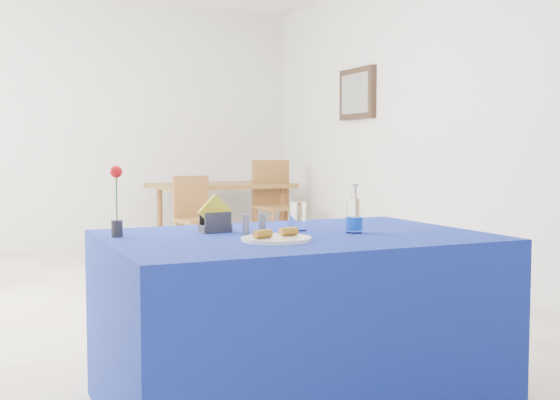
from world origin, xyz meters
The scene contains 16 objects.
floor centered at (0.00, 0.00, 0.00)m, with size 7.00×7.00×0.00m, color beige.
room_shell centered at (0.00, 0.00, 1.75)m, with size 7.00×7.00×7.00m.
picture_frame centered at (2.47, 1.60, 1.70)m, with size 0.06×0.64×0.52m, color black.
picture_art centered at (2.44, 1.60, 1.70)m, with size 0.02×0.52×0.40m, color #998C66.
plate centered at (-0.08, -2.10, 0.77)m, with size 0.28×0.28×0.01m, color white.
drinking_glass centered at (0.16, -1.80, 0.82)m, with size 0.08×0.08×0.13m, color white.
salt_shaker centered at (-0.10, -1.82, 0.80)m, with size 0.03×0.03×0.09m, color gray.
pepper_shaker centered at (-0.03, -1.85, 0.80)m, with size 0.03×0.03×0.09m, color slate.
blue_table centered at (0.09, -1.93, 0.38)m, with size 1.60×1.10×0.76m.
water_bottle centered at (0.35, -1.98, 0.83)m, with size 0.08×0.08×0.21m.
napkin_holder centered at (-0.20, -1.72, 0.81)m, with size 0.16×0.08×0.17m.
rose_vase centered at (-0.63, -1.71, 0.91)m, with size 0.05×0.05×0.30m.
oak_table centered at (1.42, 2.83, 0.68)m, with size 1.55×1.05×0.76m.
chair_bg_left centered at (0.89, 2.06, 0.50)m, with size 0.45×0.45×0.87m.
chair_bg_right centered at (1.92, 2.41, 0.59)m, with size 0.50×0.50×1.02m.
banana_pieces centered at (-0.07, -2.09, 0.79)m, with size 0.21×0.09×0.03m.
Camera 1 is at (-1.20, -4.63, 1.12)m, focal length 45.00 mm.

